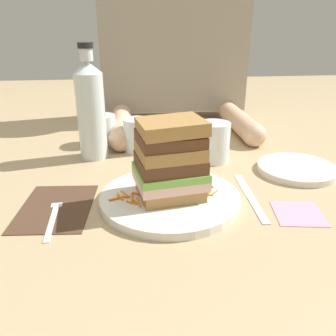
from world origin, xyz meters
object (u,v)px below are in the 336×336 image
(main_plate, at_px, (170,198))
(juice_glass, at_px, (213,143))
(knife, at_px, (251,197))
(side_plate, at_px, (297,169))
(diner_across, at_px, (174,37))
(fork, at_px, (54,212))
(empty_tumbler_0, at_px, (102,130))
(napkin_pink, at_px, (298,213))
(empty_tumbler_1, at_px, (137,135))
(water_bottle, at_px, (91,109))
(sandwich, at_px, (170,160))
(napkin_dark, at_px, (56,207))

(main_plate, xyz_separation_m, juice_glass, (0.13, 0.20, 0.04))
(knife, height_order, side_plate, side_plate)
(juice_glass, height_order, diner_across, diner_across)
(fork, xyz_separation_m, empty_tumbler_0, (0.06, 0.37, 0.03))
(juice_glass, bearing_deg, fork, -146.50)
(knife, relative_size, empty_tumbler_0, 2.55)
(side_plate, bearing_deg, knife, -141.67)
(napkin_pink, bearing_deg, empty_tumbler_1, 127.63)
(knife, distance_m, empty_tumbler_0, 0.46)
(fork, relative_size, water_bottle, 0.63)
(napkin_pink, bearing_deg, sandwich, 162.70)
(empty_tumbler_1, bearing_deg, diner_across, 67.38)
(sandwich, relative_size, juice_glass, 1.54)
(napkin_dark, distance_m, empty_tumbler_0, 0.36)
(main_plate, distance_m, side_plate, 0.32)
(juice_glass, distance_m, diner_across, 0.46)
(sandwich, xyz_separation_m, fork, (-0.20, -0.02, -0.08))
(side_plate, height_order, diner_across, diner_across)
(napkin_dark, distance_m, diner_across, 0.72)
(side_plate, distance_m, diner_across, 0.59)
(water_bottle, relative_size, empty_tumbler_1, 3.16)
(main_plate, distance_m, empty_tumbler_1, 0.29)
(diner_across, bearing_deg, knife, -83.12)
(main_plate, xyz_separation_m, diner_across, (0.08, 0.60, 0.25))
(main_plate, xyz_separation_m, knife, (0.15, -0.00, -0.01))
(sandwich, height_order, fork, sandwich)
(juice_glass, xyz_separation_m, empty_tumbler_0, (-0.27, 0.15, -0.00))
(diner_across, bearing_deg, sandwich, -97.72)
(napkin_dark, height_order, side_plate, side_plate)
(main_plate, distance_m, sandwich, 0.08)
(empty_tumbler_1, bearing_deg, knife, -54.07)
(juice_glass, xyz_separation_m, napkin_pink, (0.09, -0.26, -0.04))
(juice_glass, distance_m, empty_tumbler_1, 0.20)
(fork, bearing_deg, main_plate, 6.39)
(empty_tumbler_1, xyz_separation_m, napkin_pink, (0.27, -0.35, -0.04))
(napkin_dark, distance_m, water_bottle, 0.28)
(empty_tumbler_1, bearing_deg, water_bottle, -163.67)
(knife, bearing_deg, main_plate, 178.98)
(water_bottle, relative_size, diner_across, 0.46)
(main_plate, relative_size, empty_tumbler_0, 3.27)
(juice_glass, xyz_separation_m, empty_tumbler_1, (-0.18, 0.09, -0.00))
(main_plate, relative_size, water_bottle, 0.97)
(napkin_dark, relative_size, juice_glass, 1.87)
(knife, xyz_separation_m, juice_glass, (-0.03, 0.20, 0.04))
(water_bottle, xyz_separation_m, side_plate, (0.45, -0.14, -0.11))
(juice_glass, bearing_deg, diner_across, 96.14)
(napkin_dark, distance_m, empty_tumbler_1, 0.32)
(empty_tumbler_1, bearing_deg, main_plate, -79.65)
(napkin_dark, xyz_separation_m, juice_glass, (0.33, 0.20, 0.04))
(napkin_dark, distance_m, side_plate, 0.51)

